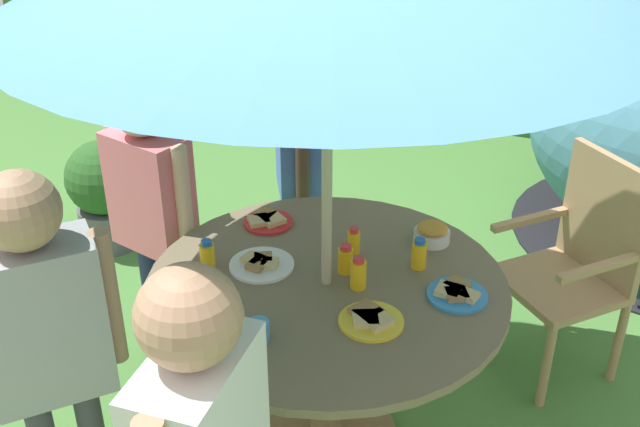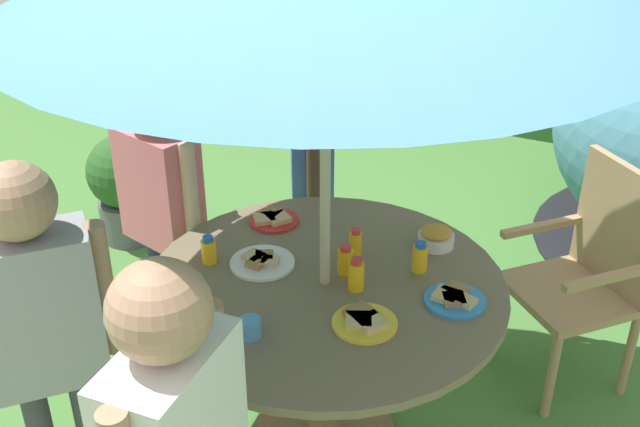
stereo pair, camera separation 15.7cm
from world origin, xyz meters
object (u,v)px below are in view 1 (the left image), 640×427
object	(u,v)px
cup_near	(258,330)
juice_bottle_center_front	(346,259)
snack_bowl	(432,233)
plate_far_right	(371,319)
plate_back_edge	(267,220)
plate_near_right	(261,264)
juice_bottle_mid_left	(358,273)
juice_bottle_mid_right	(212,331)
juice_bottle_near_left	(419,254)
juice_bottle_center_back	(354,242)
child_in_pink_shirt	(150,192)
wooden_chair	(579,257)
potted_plant	(105,191)
plate_far_left	(457,293)
child_in_grey_shirt	(43,322)
child_in_blue_shirt	(298,143)
garden_table	(326,319)
juice_bottle_front_edge	(207,254)

from	to	relation	value
cup_near	juice_bottle_center_front	bearing A→B (deg)	75.17
snack_bowl	plate_far_right	bearing A→B (deg)	-95.54
plate_back_edge	plate_near_right	world-z (taller)	same
plate_back_edge	juice_bottle_mid_left	world-z (taller)	juice_bottle_mid_left
cup_near	juice_bottle_mid_right	bearing A→B (deg)	-141.80
juice_bottle_near_left	juice_bottle_mid_right	size ratio (longest dim) A/B	0.91
juice_bottle_center_back	child_in_pink_shirt	bearing A→B (deg)	179.90
juice_bottle_near_left	juice_bottle_mid_left	world-z (taller)	juice_bottle_mid_left
wooden_chair	cup_near	world-z (taller)	wooden_chair
potted_plant	juice_bottle_near_left	distance (m)	2.16
wooden_chair	juice_bottle_near_left	bearing A→B (deg)	-86.48
plate_back_edge	cup_near	bearing A→B (deg)	-66.85
plate_back_edge	plate_far_left	distance (m)	0.86
juice_bottle_near_left	juice_bottle_mid_left	bearing A→B (deg)	-128.34
wooden_chair	potted_plant	world-z (taller)	wooden_chair
plate_far_left	child_in_grey_shirt	bearing A→B (deg)	-144.61
child_in_blue_shirt	child_in_pink_shirt	size ratio (longest dim) A/B	1.01
juice_bottle_center_back	juice_bottle_mid_left	size ratio (longest dim) A/B	0.91
garden_table	cup_near	xyz separation A→B (m)	(-0.08, -0.38, 0.20)
juice_bottle_mid_left	plate_far_right	bearing A→B (deg)	-59.11
juice_bottle_center_back	wooden_chair	bearing A→B (deg)	39.31
potted_plant	cup_near	bearing A→B (deg)	-39.64
wooden_chair	cup_near	distance (m)	1.56
plate_near_right	potted_plant	bearing A→B (deg)	146.52
plate_far_right	juice_bottle_mid_left	bearing A→B (deg)	120.89
plate_far_left	juice_bottle_front_edge	bearing A→B (deg)	-170.55
child_in_pink_shirt	plate_far_left	world-z (taller)	child_in_pink_shirt
wooden_chair	plate_back_edge	size ratio (longest dim) A/B	4.94
garden_table	cup_near	bearing A→B (deg)	-102.57
snack_bowl	juice_bottle_near_left	bearing A→B (deg)	-89.74
plate_far_right	cup_near	distance (m)	0.37
plate_near_right	juice_bottle_near_left	xyz separation A→B (m)	(0.54, 0.21, 0.04)
wooden_chair	child_in_pink_shirt	distance (m)	1.83
garden_table	plate_back_edge	xyz separation A→B (m)	(-0.38, 0.30, 0.18)
child_in_blue_shirt	plate_near_right	world-z (taller)	child_in_blue_shirt
child_in_blue_shirt	juice_bottle_mid_right	bearing A→B (deg)	-16.78
wooden_chair	juice_bottle_front_edge	xyz separation A→B (m)	(-1.27, -0.93, 0.26)
wooden_chair	juice_bottle_mid_right	size ratio (longest dim) A/B	7.55
juice_bottle_near_left	juice_bottle_front_edge	distance (m)	0.78
juice_bottle_near_left	cup_near	world-z (taller)	juice_bottle_near_left
juice_bottle_center_front	juice_bottle_mid_right	bearing A→B (deg)	-113.12
snack_bowl	plate_far_right	xyz separation A→B (m)	(-0.06, -0.58, -0.02)
snack_bowl	plate_far_right	world-z (taller)	snack_bowl
child_in_blue_shirt	juice_bottle_mid_right	distance (m)	1.39
juice_bottle_center_back	garden_table	bearing A→B (deg)	-96.69
juice_bottle_center_back	cup_near	world-z (taller)	juice_bottle_center_back
juice_bottle_mid_left	potted_plant	bearing A→B (deg)	152.49
plate_back_edge	juice_bottle_center_back	world-z (taller)	juice_bottle_center_back
child_in_grey_shirt	garden_table	bearing A→B (deg)	0.00
wooden_chair	snack_bowl	world-z (taller)	wooden_chair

